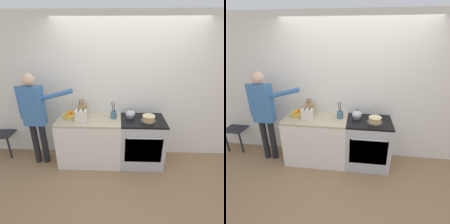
# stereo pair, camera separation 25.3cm
# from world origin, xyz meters

# --- Properties ---
(ground_plane) EXTENTS (16.00, 16.00, 0.00)m
(ground_plane) POSITION_xyz_m (0.00, 0.00, 0.00)
(ground_plane) COLOR #93704C
(wall_back) EXTENTS (8.00, 0.04, 2.60)m
(wall_back) POSITION_xyz_m (0.00, 0.61, 1.30)
(wall_back) COLOR silver
(wall_back) RESTS_ON ground_plane
(counter_cabinet) EXTENTS (1.12, 0.59, 0.88)m
(counter_cabinet) POSITION_xyz_m (-0.66, 0.29, 0.44)
(counter_cabinet) COLOR white
(counter_cabinet) RESTS_ON ground_plane
(stove_range) EXTENTS (0.76, 0.62, 0.88)m
(stove_range) POSITION_xyz_m (0.28, 0.29, 0.44)
(stove_range) COLOR #B7BABF
(stove_range) RESTS_ON ground_plane
(layer_cake) EXTENTS (0.26, 0.26, 0.10)m
(layer_cake) POSITION_xyz_m (0.37, 0.25, 0.93)
(layer_cake) COLOR #4C4C51
(layer_cake) RESTS_ON stove_range
(tea_kettle) EXTENTS (0.21, 0.17, 0.17)m
(tea_kettle) POSITION_xyz_m (0.06, 0.37, 0.95)
(tea_kettle) COLOR #B7BABF
(tea_kettle) RESTS_ON stove_range
(knife_block) EXTENTS (0.13, 0.14, 0.32)m
(knife_block) POSITION_xyz_m (-0.79, 0.44, 1.00)
(knife_block) COLOR tan
(knife_block) RESTS_ON counter_cabinet
(utensil_crock) EXTENTS (0.11, 0.11, 0.32)m
(utensil_crock) POSITION_xyz_m (-0.23, 0.34, 0.95)
(utensil_crock) COLOR #477084
(utensil_crock) RESTS_ON counter_cabinet
(fruit_bowl) EXTENTS (0.25, 0.25, 0.10)m
(fruit_bowl) POSITION_xyz_m (-1.02, 0.38, 0.92)
(fruit_bowl) COLOR gold
(fruit_bowl) RESTS_ON counter_cabinet
(toaster) EXTENTS (0.21, 0.12, 0.20)m
(toaster) POSITION_xyz_m (-0.78, 0.21, 0.98)
(toaster) COLOR silver
(toaster) RESTS_ON counter_cabinet
(person_baker) EXTENTS (0.94, 0.20, 1.69)m
(person_baker) POSITION_xyz_m (-1.57, 0.23, 1.01)
(person_baker) COLOR black
(person_baker) RESTS_ON ground_plane
(dining_chair) EXTENTS (0.40, 0.40, 0.88)m
(dining_chair) POSITION_xyz_m (-2.40, 0.54, 0.51)
(dining_chair) COLOR #232328
(dining_chair) RESTS_ON ground_plane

